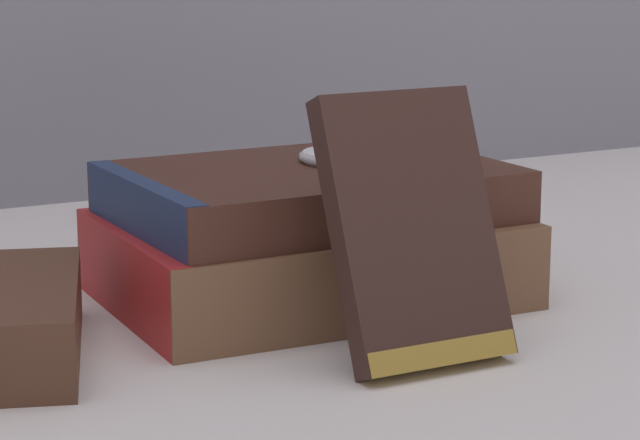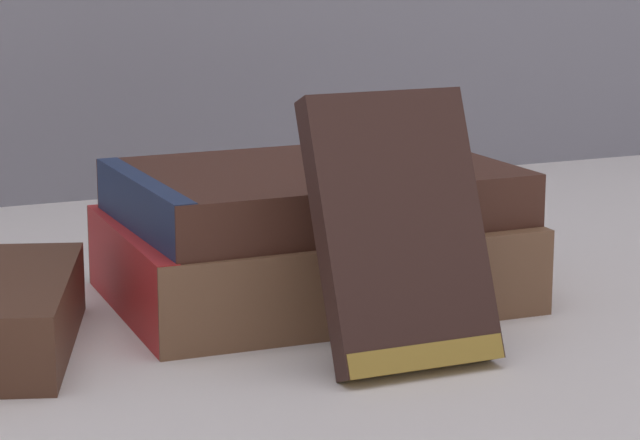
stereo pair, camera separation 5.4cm
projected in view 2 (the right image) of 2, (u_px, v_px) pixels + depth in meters
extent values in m
plane|color=silver|center=(214.00, 320.00, 0.73)|extent=(3.00, 3.00, 0.00)
cube|color=brown|center=(311.00, 258.00, 0.77)|extent=(0.23, 0.17, 0.05)
cube|color=#B22323|center=(131.00, 275.00, 0.73)|extent=(0.02, 0.16, 0.05)
cube|color=#422319|center=(314.00, 192.00, 0.76)|extent=(0.21, 0.15, 0.03)
cube|color=navy|center=(144.00, 207.00, 0.72)|extent=(0.01, 0.15, 0.03)
cube|color=#331E19|center=(400.00, 230.00, 0.65)|extent=(0.08, 0.06, 0.13)
cube|color=olive|center=(420.00, 357.00, 0.64)|extent=(0.08, 0.02, 0.02)
cylinder|color=silver|center=(354.00, 157.00, 0.77)|extent=(0.05, 0.05, 0.01)
torus|color=#B2B2B7|center=(354.00, 157.00, 0.77)|extent=(0.06, 0.06, 0.01)
sphere|color=#B2B2B7|center=(334.00, 149.00, 0.80)|extent=(0.01, 0.01, 0.01)
torus|color=#4C3828|center=(148.00, 257.00, 0.86)|extent=(0.06, 0.06, 0.00)
torus|color=#4C3828|center=(210.00, 244.00, 0.89)|extent=(0.06, 0.06, 0.00)
cylinder|color=#4C3828|center=(179.00, 250.00, 0.88)|extent=(0.01, 0.01, 0.00)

